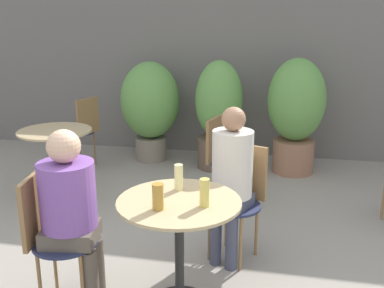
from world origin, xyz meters
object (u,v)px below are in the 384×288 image
(beer_glass_1, at_px, (179,177))
(bistro_chair_3, at_px, (223,153))
(seated_person_1, at_px, (71,205))
(potted_plant_1, at_px, (219,113))
(seated_person_0, at_px, (231,172))
(beer_glass_0, at_px, (205,193))
(beer_glass_2, at_px, (158,197))
(bistro_chair_0, at_px, (240,191))
(cafe_table_near, at_px, (179,226))
(bistro_chair_2, at_px, (83,126))
(potted_plant_2, at_px, (296,110))
(bistro_chair_1, at_px, (50,229))
(potted_plant_0, at_px, (150,104))
(cafe_table_far, at_px, (56,148))

(beer_glass_1, bearing_deg, bistro_chair_3, 86.95)
(seated_person_1, bearing_deg, potted_plant_1, -18.23)
(seated_person_0, bearing_deg, beer_glass_0, -75.23)
(bistro_chair_3, bearing_deg, beer_glass_2, -169.79)
(bistro_chair_0, bearing_deg, beer_glass_2, -91.51)
(cafe_table_near, distance_m, bistro_chair_2, 3.11)
(beer_glass_2, relative_size, potted_plant_2, 0.12)
(cafe_table_near, distance_m, potted_plant_1, 2.87)
(bistro_chair_1, distance_m, beer_glass_0, 1.04)
(bistro_chair_3, height_order, beer_glass_0, beer_glass_0)
(cafe_table_near, xyz_separation_m, seated_person_1, (-0.67, -0.10, 0.13))
(bistro_chair_2, xyz_separation_m, beer_glass_0, (1.98, -2.58, 0.30))
(seated_person_0, distance_m, potted_plant_0, 2.71)
(cafe_table_near, relative_size, bistro_chair_1, 0.88)
(cafe_table_near, height_order, bistro_chair_3, bistro_chair_3)
(cafe_table_far, xyz_separation_m, beer_glass_0, (1.79, -1.53, 0.27))
(bistro_chair_3, distance_m, beer_glass_0, 1.81)
(beer_glass_1, relative_size, potted_plant_2, 0.12)
(cafe_table_near, relative_size, potted_plant_0, 0.60)
(bistro_chair_2, distance_m, beer_glass_0, 3.27)
(bistro_chair_3, height_order, beer_glass_2, beer_glass_2)
(bistro_chair_3, distance_m, potted_plant_2, 1.36)
(potted_plant_0, bearing_deg, seated_person_0, -60.48)
(bistro_chair_0, bearing_deg, cafe_table_near, -90.00)
(bistro_chair_0, relative_size, potted_plant_1, 0.66)
(bistro_chair_2, xyz_separation_m, seated_person_1, (1.14, -2.63, 0.17))
(cafe_table_near, bearing_deg, potted_plant_0, 109.91)
(bistro_chair_2, distance_m, beer_glass_1, 2.96)
(bistro_chair_0, bearing_deg, bistro_chair_1, -120.00)
(cafe_table_far, relative_size, beer_glass_2, 4.69)
(potted_plant_1, bearing_deg, seated_person_1, -99.65)
(potted_plant_0, bearing_deg, cafe_table_far, -109.40)
(cafe_table_far, relative_size, potted_plant_2, 0.54)
(beer_glass_2, bearing_deg, bistro_chair_1, 177.65)
(seated_person_1, distance_m, potted_plant_0, 3.12)
(bistro_chair_2, bearing_deg, bistro_chair_3, 86.34)
(bistro_chair_3, relative_size, potted_plant_0, 0.69)
(bistro_chair_2, relative_size, potted_plant_2, 0.64)
(beer_glass_0, bearing_deg, potted_plant_2, 78.71)
(bistro_chair_0, relative_size, beer_glass_1, 5.13)
(bistro_chair_1, xyz_separation_m, beer_glass_1, (0.78, 0.30, 0.30))
(seated_person_1, relative_size, potted_plant_2, 0.86)
(cafe_table_far, xyz_separation_m, potted_plant_1, (1.45, 1.39, 0.14))
(bistro_chair_1, distance_m, potted_plant_1, 3.06)
(bistro_chair_3, bearing_deg, bistro_chair_0, -150.39)
(seated_person_0, xyz_separation_m, beer_glass_2, (-0.34, -0.79, 0.10))
(bistro_chair_0, height_order, potted_plant_1, potted_plant_1)
(cafe_table_near, distance_m, beer_glass_1, 0.31)
(cafe_table_near, bearing_deg, beer_glass_2, -120.01)
(bistro_chair_0, xyz_separation_m, bistro_chair_3, (-0.26, 0.95, 0.00))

